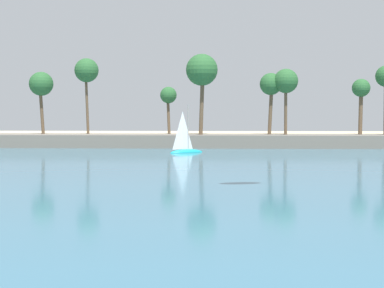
% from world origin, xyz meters
% --- Properties ---
extents(sea, '(220.00, 105.11, 0.06)m').
position_xyz_m(sea, '(0.00, 60.69, 0.03)').
color(sea, '#386B84').
rests_on(sea, ground).
extents(palm_headland, '(81.80, 6.39, 12.80)m').
position_xyz_m(palm_headland, '(0.50, 73.27, 3.73)').
color(palm_headland, slate).
rests_on(palm_headland, ground).
extents(sailboat_near_shore, '(4.33, 3.21, 6.17)m').
position_xyz_m(sailboat_near_shore, '(-1.49, 63.30, 0.62)').
color(sailboat_near_shore, teal).
rests_on(sailboat_near_shore, sea).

